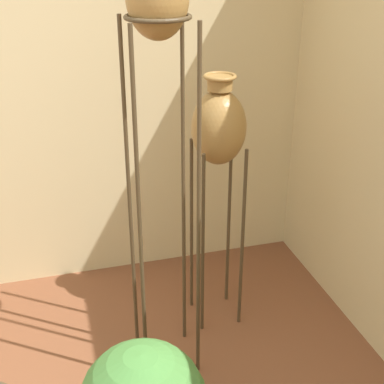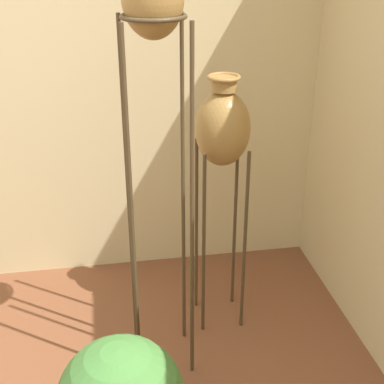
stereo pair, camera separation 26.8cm
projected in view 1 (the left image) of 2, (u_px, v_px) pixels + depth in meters
name	position (u px, v px, depth m)	size (l,w,h in m)	color
vase_stand_tall	(158.00, 19.00, 2.23)	(0.30, 0.30, 2.17)	#473823
vase_stand_medium	(219.00, 131.00, 2.85)	(0.29, 0.29, 1.51)	#473823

